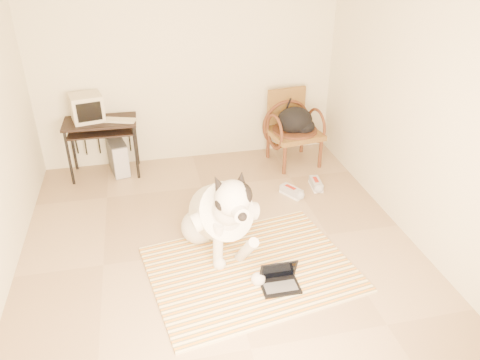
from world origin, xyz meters
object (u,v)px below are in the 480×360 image
object	(u,v)px
dog	(221,215)
crt_monitor	(87,108)
pc_tower	(118,157)
backpack	(296,121)
rattan_chair	(293,128)
computer_desk	(101,129)
laptop	(279,280)

from	to	relation	value
dog	crt_monitor	bearing A→B (deg)	123.18
pc_tower	backpack	bearing A→B (deg)	-6.18
rattan_chair	crt_monitor	bearing A→B (deg)	175.36
computer_desk	dog	bearing A→B (deg)	-58.71
pc_tower	rattan_chair	world-z (taller)	rattan_chair
crt_monitor	rattan_chair	bearing A→B (deg)	-4.64
crt_monitor	backpack	size ratio (longest dim) A/B	0.89
laptop	crt_monitor	bearing A→B (deg)	122.79
computer_desk	pc_tower	world-z (taller)	computer_desk
laptop	pc_tower	xyz separation A→B (m)	(-1.44, 2.66, 0.14)
laptop	rattan_chair	size ratio (longest dim) A/B	0.36
laptop	rattan_chair	world-z (taller)	rattan_chair
pc_tower	rattan_chair	bearing A→B (deg)	-4.31
laptop	crt_monitor	distance (m)	3.32
crt_monitor	backpack	xyz separation A→B (m)	(2.67, -0.29, -0.30)
computer_desk	crt_monitor	size ratio (longest dim) A/B	2.05
rattan_chair	pc_tower	bearing A→B (deg)	175.69
dog	laptop	distance (m)	0.86
dog	backpack	distance (m)	2.20
pc_tower	computer_desk	bearing A→B (deg)	-170.00
dog	rattan_chair	distance (m)	2.25
laptop	computer_desk	distance (m)	3.13
dog	computer_desk	distance (m)	2.30
computer_desk	backpack	size ratio (longest dim) A/B	1.82
rattan_chair	laptop	bearing A→B (deg)	-110.32
pc_tower	dog	bearing A→B (deg)	-62.66
crt_monitor	pc_tower	distance (m)	0.76
computer_desk	backpack	distance (m)	2.55
computer_desk	backpack	world-z (taller)	backpack
laptop	rattan_chair	xyz separation A→B (m)	(0.92, 2.48, 0.41)
dog	crt_monitor	xyz separation A→B (m)	(-1.32, 2.02, 0.50)
laptop	pc_tower	bearing A→B (deg)	118.46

